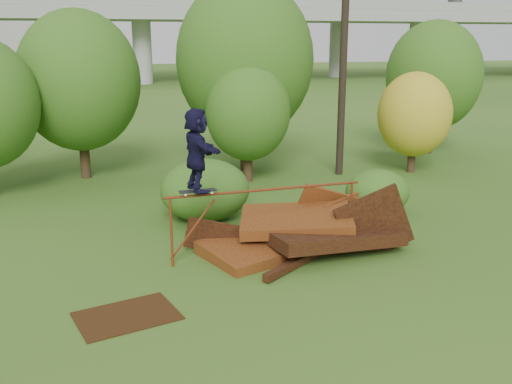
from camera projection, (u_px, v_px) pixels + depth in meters
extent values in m
plane|color=#2D5116|center=(315.00, 285.00, 12.22)|extent=(240.00, 240.00, 0.00)
cube|color=#461C0C|center=(268.00, 245.00, 14.09)|extent=(3.59, 2.91, 0.52)
cube|color=black|center=(329.00, 235.00, 14.10)|extent=(3.49, 2.50, 0.63)
cube|color=#461C0C|center=(296.00, 220.00, 14.33)|extent=(3.17, 2.53, 0.58)
cube|color=black|center=(374.00, 225.00, 14.12)|extent=(2.14, 0.34, 2.08)
cube|color=#461C0C|center=(322.00, 214.00, 15.36)|extent=(1.92, 0.49, 1.84)
cube|color=black|center=(217.00, 237.00, 14.14)|extent=(1.67, 0.41, 1.08)
cube|color=black|center=(294.00, 264.00, 13.05)|extent=(1.82, 1.44, 0.18)
cube|color=#461C0C|center=(341.00, 201.00, 15.07)|extent=(1.22, 0.66, 0.31)
cylinder|color=maroon|center=(171.00, 233.00, 13.01)|extent=(0.06, 0.06, 1.65)
cylinder|color=maroon|center=(351.00, 214.00, 14.39)|extent=(0.06, 0.06, 1.65)
cylinder|color=maroon|center=(266.00, 190.00, 13.49)|extent=(4.85, 0.40, 0.06)
cube|color=black|center=(198.00, 191.00, 12.96)|extent=(0.86, 0.29, 0.03)
cylinder|color=beige|center=(185.00, 195.00, 12.80)|extent=(0.06, 0.03, 0.06)
cylinder|color=beige|center=(184.00, 193.00, 12.97)|extent=(0.06, 0.03, 0.06)
cylinder|color=beige|center=(212.00, 193.00, 12.98)|extent=(0.06, 0.03, 0.06)
cylinder|color=beige|center=(210.00, 191.00, 13.15)|extent=(0.06, 0.03, 0.06)
imported|color=black|center=(197.00, 150.00, 12.72)|extent=(0.84, 1.81, 1.88)
cube|color=#311B0A|center=(127.00, 316.00, 10.82)|extent=(2.13, 1.77, 0.03)
cylinder|color=black|center=(84.00, 152.00, 21.50)|extent=(0.37, 0.37, 1.97)
ellipsoid|color=#2A5215|center=(79.00, 81.00, 20.81)|extent=(4.46, 4.46, 5.13)
cylinder|color=black|center=(248.00, 162.00, 21.05)|extent=(0.32, 0.32, 1.42)
ellipsoid|color=#2A5215|center=(248.00, 112.00, 20.57)|extent=(3.08, 3.08, 3.55)
cylinder|color=black|center=(245.00, 141.00, 22.85)|extent=(0.40, 0.40, 2.33)
ellipsoid|color=#2A5215|center=(245.00, 60.00, 22.03)|extent=(5.34, 5.34, 6.14)
cylinder|color=black|center=(411.00, 157.00, 22.51)|extent=(0.31, 0.31, 1.23)
ellipsoid|color=#A58C19|center=(415.00, 114.00, 22.07)|extent=(2.85, 2.85, 3.27)
cylinder|color=black|center=(429.00, 132.00, 26.25)|extent=(0.37, 0.37, 1.94)
ellipsoid|color=#2A5215|center=(434.00, 76.00, 25.59)|extent=(4.25, 4.25, 4.89)
ellipsoid|color=#2A5215|center=(205.00, 190.00, 16.44)|extent=(2.58, 2.38, 1.79)
ellipsoid|color=#2A5215|center=(377.00, 192.00, 17.03)|extent=(1.93, 1.77, 1.37)
cylinder|color=black|center=(344.00, 34.00, 20.97)|extent=(0.28, 0.28, 10.62)
cube|color=gray|center=(141.00, 14.00, 66.35)|extent=(160.00, 9.00, 1.40)
cylinder|color=gray|center=(142.00, 50.00, 67.38)|extent=(2.20, 2.20, 8.00)
cylinder|color=gray|center=(288.00, 49.00, 71.65)|extent=(2.20, 2.20, 8.00)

